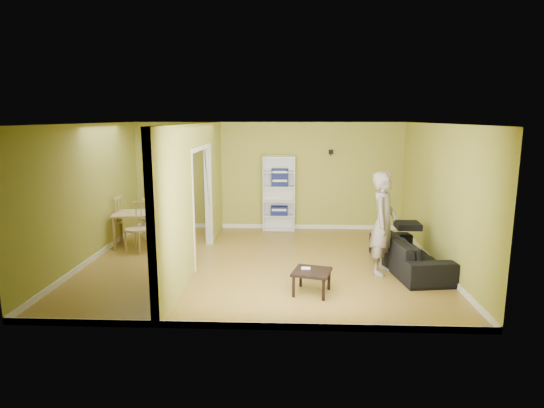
# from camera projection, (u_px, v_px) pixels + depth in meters

# --- Properties ---
(room_shell) EXTENTS (6.50, 6.50, 6.50)m
(room_shell) POSITION_uv_depth(u_px,v_px,m) (261.00, 195.00, 8.35)
(room_shell) COLOR olive
(room_shell) RESTS_ON ground
(partition) EXTENTS (0.22, 5.50, 2.60)m
(partition) POSITION_uv_depth(u_px,v_px,m) (196.00, 195.00, 8.40)
(partition) COLOR #A1A43B
(partition) RESTS_ON ground
(wall_speaker) EXTENTS (0.10, 0.10, 0.10)m
(wall_speaker) POSITION_uv_depth(u_px,v_px,m) (331.00, 152.00, 10.81)
(wall_speaker) COLOR black
(wall_speaker) RESTS_ON room_shell
(sofa) EXTENTS (2.22, 1.20, 0.81)m
(sofa) POSITION_uv_depth(u_px,v_px,m) (410.00, 248.00, 8.16)
(sofa) COLOR black
(sofa) RESTS_ON ground
(person) EXTENTS (0.95, 0.86, 2.12)m
(person) POSITION_uv_depth(u_px,v_px,m) (384.00, 214.00, 7.85)
(person) COLOR slate
(person) RESTS_ON ground
(bookshelf) EXTENTS (0.76, 0.33, 1.81)m
(bookshelf) POSITION_uv_depth(u_px,v_px,m) (279.00, 193.00, 10.96)
(bookshelf) COLOR white
(bookshelf) RESTS_ON ground
(paper_box_navy_a) EXTENTS (0.41, 0.27, 0.21)m
(paper_box_navy_a) POSITION_uv_depth(u_px,v_px,m) (279.00, 211.00, 11.00)
(paper_box_navy_a) COLOR navy
(paper_box_navy_a) RESTS_ON bookshelf
(paper_box_navy_b) EXTENTS (0.40, 0.26, 0.21)m
(paper_box_navy_b) POSITION_uv_depth(u_px,v_px,m) (280.00, 182.00, 10.86)
(paper_box_navy_b) COLOR navy
(paper_box_navy_b) RESTS_ON bookshelf
(paper_box_navy_c) EXTENTS (0.40, 0.26, 0.21)m
(paper_box_navy_c) POSITION_uv_depth(u_px,v_px,m) (280.00, 173.00, 10.83)
(paper_box_navy_c) COLOR navy
(paper_box_navy_c) RESTS_ON bookshelf
(coffee_table) EXTENTS (0.56, 0.56, 0.37)m
(coffee_table) POSITION_uv_depth(u_px,v_px,m) (312.00, 274.00, 7.06)
(coffee_table) COLOR black
(coffee_table) RESTS_ON ground
(game_controller) EXTENTS (0.14, 0.04, 0.03)m
(game_controller) POSITION_uv_depth(u_px,v_px,m) (306.00, 268.00, 7.12)
(game_controller) COLOR white
(game_controller) RESTS_ON coffee_table
(dining_table) EXTENTS (1.15, 0.77, 0.72)m
(dining_table) POSITION_uv_depth(u_px,v_px,m) (142.00, 216.00, 9.69)
(dining_table) COLOR tan
(dining_table) RESTS_ON ground
(chair_left) EXTENTS (0.53, 0.53, 1.05)m
(chair_left) POSITION_uv_depth(u_px,v_px,m) (111.00, 220.00, 9.80)
(chair_left) COLOR tan
(chair_left) RESTS_ON ground
(chair_near) EXTENTS (0.58, 0.58, 1.02)m
(chair_near) POSITION_uv_depth(u_px,v_px,m) (137.00, 228.00, 9.20)
(chair_near) COLOR #D1BA7D
(chair_near) RESTS_ON ground
(chair_far) EXTENTS (0.59, 0.59, 0.97)m
(chair_far) POSITION_uv_depth(u_px,v_px,m) (150.00, 217.00, 10.31)
(chair_far) COLOR tan
(chair_far) RESTS_ON ground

